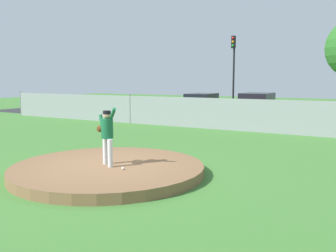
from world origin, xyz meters
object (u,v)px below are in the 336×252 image
(baseball, at_px, (123,168))
(traffic_light_near, at_px, (233,62))
(parked_car_red, at_px, (257,108))
(pitcher_youth, at_px, (107,132))
(parked_car_teal, at_px, (202,107))

(baseball, height_order, traffic_light_near, traffic_light_near)
(parked_car_red, bearing_deg, baseball, -86.35)
(pitcher_youth, bearing_deg, parked_car_teal, 105.11)
(traffic_light_near, bearing_deg, parked_car_red, -52.96)
(parked_car_teal, relative_size, parked_car_red, 0.92)
(pitcher_youth, distance_m, traffic_light_near, 19.44)
(pitcher_youth, height_order, parked_car_teal, pitcher_youth)
(parked_car_red, relative_size, traffic_light_near, 0.81)
(pitcher_youth, height_order, parked_car_red, pitcher_youth)
(pitcher_youth, xyz_separation_m, parked_car_red, (-0.31, 14.89, -0.34))
(parked_car_red, bearing_deg, pitcher_youth, -88.81)
(pitcher_youth, relative_size, traffic_light_near, 0.28)
(parked_car_teal, distance_m, parked_car_red, 3.65)
(baseball, relative_size, parked_car_teal, 0.02)
(parked_car_teal, bearing_deg, traffic_light_near, 82.51)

